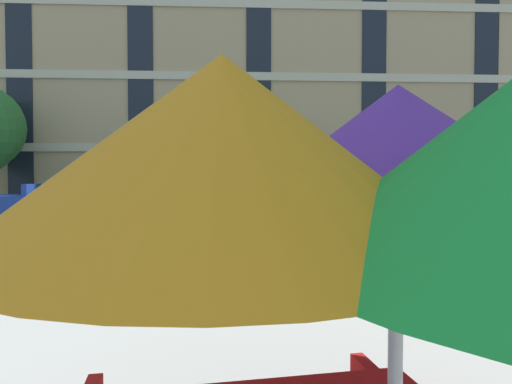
# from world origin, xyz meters

# --- Properties ---
(ground_plane) EXTENTS (120.00, 120.00, 0.00)m
(ground_plane) POSITION_xyz_m (0.00, 0.00, 0.00)
(ground_plane) COLOR #2D3033
(sidewalk_far) EXTENTS (56.00, 3.60, 0.12)m
(sidewalk_far) POSITION_xyz_m (0.00, 6.80, 0.06)
(sidewalk_far) COLOR #B2ADA3
(sidewalk_far) RESTS_ON ground
(apartment_building) EXTENTS (47.10, 12.08, 19.20)m
(apartment_building) POSITION_xyz_m (0.00, 14.99, 9.60)
(apartment_building) COLOR tan
(apartment_building) RESTS_ON ground
(pickup_blue_midblock) EXTENTS (5.10, 2.12, 2.20)m
(pickup_blue_midblock) POSITION_xyz_m (-4.28, 3.70, 1.03)
(pickup_blue_midblock) COLOR navy
(pickup_blue_midblock) RESTS_ON ground
(pickup_green) EXTENTS (5.10, 2.12, 2.20)m
(pickup_green) POSITION_xyz_m (1.89, 3.70, 1.03)
(pickup_green) COLOR #195933
(pickup_green) RESTS_ON ground
(pickup_blue_downstreet) EXTENTS (5.10, 2.12, 2.20)m
(pickup_blue_downstreet) POSITION_xyz_m (8.07, 3.70, 1.03)
(pickup_blue_downstreet) COLOR navy
(pickup_blue_downstreet) RESTS_ON ground
(street_tree_middle) EXTENTS (2.69, 2.56, 4.53)m
(street_tree_middle) POSITION_xyz_m (-2.24, 6.84, 3.11)
(street_tree_middle) COLOR brown
(street_tree_middle) RESTS_ON ground
(patio_umbrella) EXTENTS (3.09, 3.09, 2.21)m
(patio_umbrella) POSITION_xyz_m (-0.41, -9.00, 1.91)
(patio_umbrella) COLOR silver
(patio_umbrella) RESTS_ON ground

